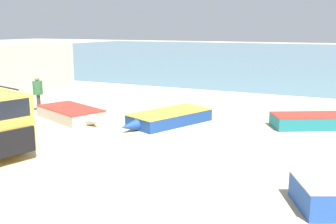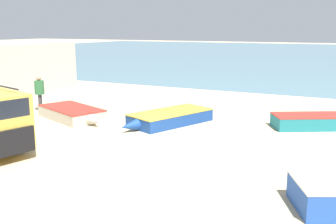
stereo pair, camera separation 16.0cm
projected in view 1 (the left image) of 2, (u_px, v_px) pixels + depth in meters
name	position (u px, v px, depth m)	size (l,w,h in m)	color
ground_plane	(149.00, 140.00, 14.22)	(200.00, 200.00, 0.00)	tan
sea_water	(308.00, 54.00, 60.19)	(120.00, 80.00, 0.01)	slate
fishing_rowboat_0	(168.00, 118.00, 16.57)	(2.87, 4.40, 0.53)	navy
fishing_rowboat_2	(317.00, 121.00, 15.98)	(3.98, 2.72, 0.55)	#1E757F
fishing_rowboat_3	(71.00, 114.00, 17.42)	(4.03, 2.75, 0.52)	#ADA89E
fisherman_0	(38.00, 90.00, 18.95)	(0.45, 0.45, 1.71)	#38383D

